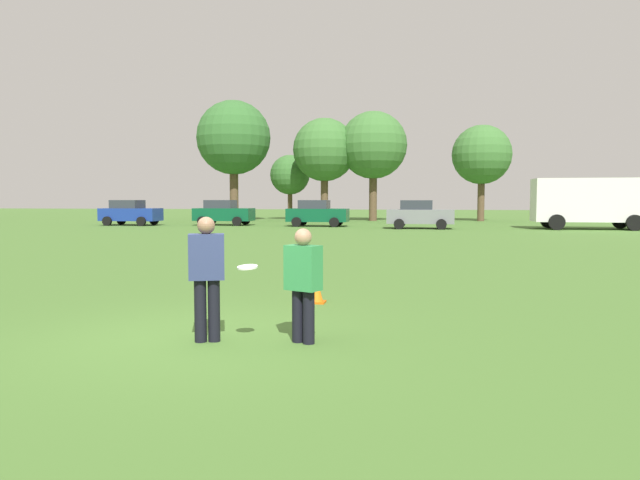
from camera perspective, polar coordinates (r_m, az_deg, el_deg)
The scene contains 15 objects.
ground_plane at distance 8.47m, azimuth -11.88°, elevation -9.21°, with size 196.13×196.13×0.00m, color #47702D.
player_thrower at distance 8.12m, azimuth -10.74°, elevation -2.98°, with size 0.53×0.41×1.68m.
player_defender at distance 7.93m, azimuth -1.61°, elevation -3.76°, with size 0.52×0.43×1.53m.
frisbee at distance 7.85m, azimuth -6.93°, elevation -2.58°, with size 0.27×0.27×0.06m.
traffic_cone at distance 11.04m, azimuth -0.33°, elevation -4.84°, with size 0.32×0.32×0.48m.
parked_car_near_left at distance 45.24m, azimuth -17.65°, elevation 2.51°, with size 4.21×2.24×1.82m.
parked_car_mid_left at distance 43.83m, azimuth -9.21°, elevation 2.61°, with size 4.21×2.24×1.82m.
parked_car_center at distance 41.52m, azimuth -0.29°, elevation 2.59°, with size 4.21×2.24×1.82m.
parked_car_mid_right at distance 38.78m, azimuth 9.46°, elevation 2.44°, with size 4.21×2.24×1.82m.
box_truck at distance 41.26m, azimuth 25.19°, elevation 3.35°, with size 8.52×3.06×3.18m.
tree_west_maple at distance 53.07m, azimuth -8.24°, elevation 9.59°, with size 6.40×6.40×10.41m.
tree_center_elm at distance 55.95m, azimuth -2.88°, elevation 6.20°, with size 3.68×3.68×5.98m.
tree_east_birch at distance 52.51m, azimuth 0.43°, elevation 8.55°, with size 5.48×5.48×8.90m.
tree_east_oak at distance 52.25m, azimuth 5.10°, elevation 8.95°, with size 5.80×5.80×9.42m.
tree_far_east_pine at distance 53.13m, azimuth 15.16°, elevation 7.82°, with size 5.03×5.03×8.18m.
Camera 1 is at (3.08, -7.66, 1.92)m, focal length 33.58 mm.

